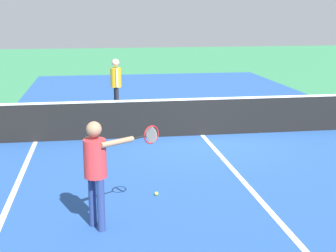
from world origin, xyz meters
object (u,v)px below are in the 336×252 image
object	(u,v)px
player_near	(97,163)
player_far	(116,80)
tennis_ball_mid_court	(156,194)
net	(203,116)

from	to	relation	value
player_near	player_far	xyz separation A→B (m)	(0.64, 7.88, 0.05)
player_near	player_far	world-z (taller)	player_far
player_near	tennis_ball_mid_court	world-z (taller)	player_near
tennis_ball_mid_court	player_far	bearing A→B (deg)	92.84
net	player_near	distance (m)	5.64
net	player_far	size ratio (longest dim) A/B	6.11
net	player_far	world-z (taller)	player_far
player_far	tennis_ball_mid_court	size ratio (longest dim) A/B	25.43
net	player_far	xyz separation A→B (m)	(-2.01, 2.93, 0.54)
tennis_ball_mid_court	player_near	bearing A→B (deg)	-131.70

